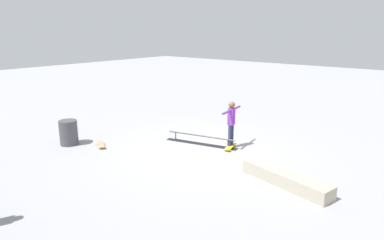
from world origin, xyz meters
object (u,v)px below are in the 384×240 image
Objects in this scene: trash_bin at (69,133)px; skate_ledge at (285,179)px; loose_skateboard_natural at (101,144)px; grind_rail at (201,140)px; skateboard_main at (230,147)px; skater_main at (231,121)px.

skate_ledge is at bearing -166.77° from trash_bin.
loose_skateboard_natural is 0.90× the size of trash_bin.
skate_ledge is at bearing 148.63° from grind_rail.
trash_bin is (4.72, 3.24, 0.37)m from skateboard_main.
skateboard_main is 4.54m from loose_skateboard_natural.
skate_ledge is 6.46m from loose_skateboard_natural.
loose_skateboard_natural is (3.61, 2.77, -0.88)m from skater_main.
skate_ledge is 3.07m from skateboard_main.
grind_rail is at bearing -89.35° from skateboard_main.
skateboard_main is 1.04× the size of loose_skateboard_natural.
skate_ledge is at bearing -139.85° from loose_skateboard_natural.
skater_main is 1.85× the size of trash_bin.
skate_ledge reaches higher than grind_rail.
skateboard_main is at bearing -145.51° from trash_bin.
skater_main reaches higher than skate_ledge.
skate_ledge is at bearing 52.41° from skater_main.
loose_skateboard_natural is at bearing 10.34° from skate_ledge.
trash_bin is at bearing 58.92° from loose_skateboard_natural.
trash_bin reaches higher than loose_skateboard_natural.
skateboard_main is 0.94× the size of trash_bin.
loose_skateboard_natural is at bearing -59.65° from skater_main.
skater_main is (-1.01, -0.38, 0.80)m from grind_rail.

